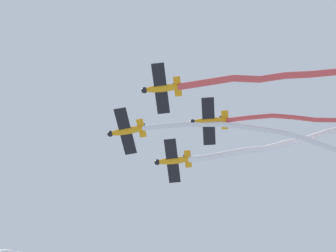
{
  "coord_description": "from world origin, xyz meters",
  "views": [
    {
      "loc": [
        11.94,
        36.46,
        4.09
      ],
      "look_at": [
        2.17,
        5.57,
        69.49
      ],
      "focal_mm": 54.97,
      "sensor_mm": 36.0,
      "label": 1
    }
  ],
  "objects_px": {
    "airplane_lead": "(126,131)",
    "airplane_right_wing": "(173,161)",
    "airplane_left_wing": "(161,88)",
    "airplane_slot": "(209,121)"
  },
  "relations": [
    {
      "from": "airplane_lead",
      "to": "airplane_right_wing",
      "type": "height_order",
      "value": "airplane_right_wing"
    },
    {
      "from": "airplane_left_wing",
      "to": "airplane_lead",
      "type": "bearing_deg",
      "value": -46.46
    },
    {
      "from": "airplane_left_wing",
      "to": "airplane_right_wing",
      "type": "distance_m",
      "value": 11.94
    },
    {
      "from": "airplane_slot",
      "to": "airplane_lead",
      "type": "bearing_deg",
      "value": -3.78
    },
    {
      "from": "airplane_lead",
      "to": "airplane_slot",
      "type": "xyz_separation_m",
      "value": [
        -10.76,
        5.14,
        -0.2
      ]
    },
    {
      "from": "airplane_right_wing",
      "to": "airplane_lead",
      "type": "bearing_deg",
      "value": 43.37
    },
    {
      "from": "airplane_lead",
      "to": "airplane_right_wing",
      "type": "xyz_separation_m",
      "value": [
        -7.94,
        -2.81,
        0.3
      ]
    },
    {
      "from": "airplane_right_wing",
      "to": "airplane_slot",
      "type": "bearing_deg",
      "value": 133.39
    },
    {
      "from": "airplane_right_wing",
      "to": "airplane_slot",
      "type": "distance_m",
      "value": 8.45
    },
    {
      "from": "airplane_left_wing",
      "to": "airplane_slot",
      "type": "xyz_separation_m",
      "value": [
        -7.94,
        -2.82,
        0.2
      ]
    }
  ]
}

